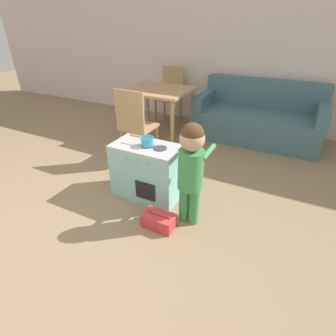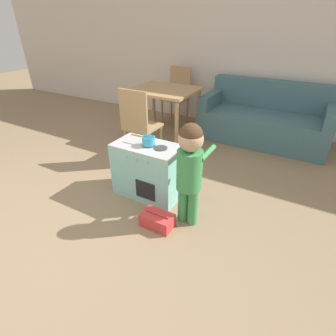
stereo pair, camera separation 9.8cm
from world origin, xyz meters
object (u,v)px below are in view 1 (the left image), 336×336
(child_figure, at_px, (191,163))
(dining_chair_far, at_px, (170,94))
(toy_pot, at_px, (147,141))
(play_kitchen, at_px, (147,171))
(dining_table, at_px, (158,97))
(dining_chair_near, at_px, (136,124))
(toy_basket, at_px, (159,220))
(couch, at_px, (258,119))

(child_figure, xyz_separation_m, dining_chair_far, (-1.34, 2.32, -0.11))
(toy_pot, bearing_deg, dining_chair_far, 110.91)
(play_kitchen, distance_m, dining_table, 1.55)
(dining_chair_near, bearing_deg, toy_basket, -49.15)
(dining_chair_near, xyz_separation_m, couch, (1.22, 1.44, -0.18))
(play_kitchen, distance_m, couch, 2.16)
(toy_pot, xyz_separation_m, toy_basket, (0.32, -0.38, -0.54))
(toy_pot, bearing_deg, play_kitchen, -177.74)
(dining_chair_near, relative_size, couch, 0.52)
(toy_pot, relative_size, dining_chair_far, 0.28)
(dining_table, distance_m, couch, 1.51)
(toy_basket, bearing_deg, child_figure, 43.02)
(toy_basket, xyz_separation_m, dining_chair_far, (-1.14, 2.51, 0.42))
(dining_table, distance_m, dining_chair_far, 0.79)
(dining_chair_far, bearing_deg, toy_pot, 110.91)
(dining_chair_near, bearing_deg, child_figure, -37.17)
(couch, bearing_deg, toy_basket, -98.55)
(play_kitchen, bearing_deg, toy_basket, -48.50)
(play_kitchen, height_order, dining_chair_near, dining_chair_near)
(toy_basket, bearing_deg, dining_chair_far, 114.37)
(couch, bearing_deg, child_figure, -94.18)
(dining_chair_far, bearing_deg, child_figure, 119.93)
(play_kitchen, distance_m, toy_basket, 0.55)
(child_figure, height_order, dining_chair_near, child_figure)
(toy_basket, height_order, dining_chair_far, dining_chair_far)
(child_figure, bearing_deg, dining_chair_near, 142.83)
(play_kitchen, xyz_separation_m, dining_chair_near, (-0.52, 0.61, 0.20))
(dining_chair_far, bearing_deg, couch, 176.55)
(dining_chair_far, relative_size, couch, 0.52)
(toy_pot, bearing_deg, dining_table, 114.73)
(toy_pot, height_order, dining_chair_far, dining_chair_far)
(dining_table, bearing_deg, couch, 26.89)
(play_kitchen, xyz_separation_m, toy_basket, (0.34, -0.38, -0.22))
(toy_pot, xyz_separation_m, dining_table, (-0.63, 1.37, 0.02))
(dining_chair_near, distance_m, couch, 1.89)
(toy_pot, distance_m, child_figure, 0.56)
(play_kitchen, xyz_separation_m, child_figure, (0.54, -0.19, 0.31))
(toy_basket, xyz_separation_m, dining_table, (-0.96, 1.75, 0.56))
(child_figure, height_order, toy_basket, child_figure)
(child_figure, relative_size, dining_chair_near, 1.02)
(child_figure, bearing_deg, dining_table, 126.45)
(toy_basket, relative_size, couch, 0.16)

